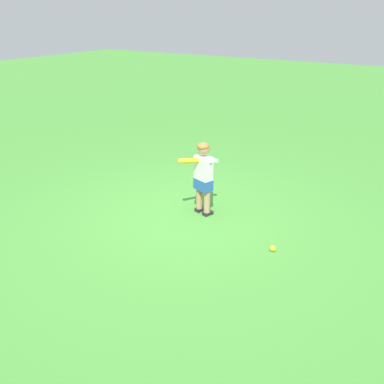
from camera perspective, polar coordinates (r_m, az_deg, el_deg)
name	(u,v)px	position (r m, az deg, el deg)	size (l,w,h in m)	color
ground_plane	(183,219)	(6.03, -1.20, -3.66)	(40.00, 40.00, 0.00)	#479338
child_batter	(203,172)	(5.94, 1.51, 2.75)	(0.38, 0.58, 1.08)	#232328
play_ball_near_batter	(273,248)	(5.35, 10.88, -7.52)	(0.07, 0.07, 0.07)	yellow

